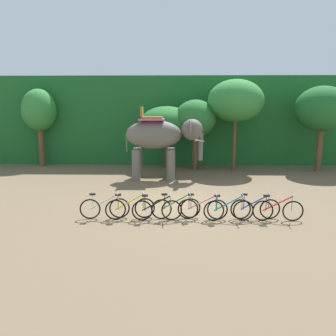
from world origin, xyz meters
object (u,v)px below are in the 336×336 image
bike_white (105,208)px  bike_green (176,208)px  tree_center (322,109)px  elephant (160,137)px  bike_yellow (130,208)px  bike_black (157,209)px  bike_pink (202,208)px  bike_red (278,210)px  bike_blue (255,208)px  tree_right (195,119)px  tree_center_right (236,101)px  tree_far_right (39,111)px  bike_teal (228,210)px  tree_far_left (167,123)px

bike_white → bike_green: size_ratio=1.00×
tree_center → bike_green: 12.64m
elephant → bike_yellow: elephant is taller
bike_yellow → bike_green: bearing=2.2°
tree_center → bike_white: size_ratio=2.91×
bike_black → elephant: bearing=91.6°
elephant → bike_pink: bearing=-75.2°
bike_green → bike_red: size_ratio=0.99×
bike_pink → bike_red: same height
bike_blue → bike_red: bearing=-13.6°
tree_right → elephant: bearing=-125.3°
tree_right → bike_blue: tree_right is taller
bike_pink → tree_center_right: bearing=74.5°
tree_far_right → bike_teal: tree_far_right is taller
elephant → bike_blue: (3.54, -6.52, -1.82)m
tree_center → bike_black: 13.22m
bike_yellow → bike_green: same height
bike_black → bike_teal: bearing=0.6°
tree_center_right → tree_center: (4.93, -0.27, -0.47)m
bike_teal → bike_red: same height
tree_right → bike_white: bearing=-111.0°
tree_far_right → tree_center: tree_center is taller
bike_teal → bike_red: size_ratio=1.00×
bike_white → tree_right: bearing=69.0°
tree_center → bike_pink: (-7.48, -8.93, -3.24)m
bike_white → bike_teal: (4.22, -0.14, 0.00)m
tree_right → bike_green: bearing=-97.0°
bike_green → bike_teal: 1.78m
tree_center_right → bike_blue: tree_center_right is taller
bike_black → bike_pink: bearing=5.6°
bike_red → elephant: bearing=122.4°
bike_blue → tree_far_right: bearing=137.7°
elephant → bike_black: (0.18, -6.73, -1.82)m
bike_black → bike_red: bearing=0.6°
tree_far_right → tree_center_right: tree_center_right is taller
tree_center → bike_yellow: size_ratio=2.94×
tree_far_left → elephant: size_ratio=0.92×
bike_white → bike_red: 5.87m
tree_center_right → elephant: 5.37m
tree_far_right → bike_white: size_ratio=2.85×
tree_right → elephant: 3.52m
tree_far_left → bike_black: tree_far_left is taller
tree_far_left → bike_blue: size_ratio=2.22×
bike_yellow → bike_blue: size_ratio=0.98×
tree_center → bike_black: bearing=-134.9°
tree_center_right → bike_red: 10.02m
elephant → bike_teal: size_ratio=2.42×
bike_white → bike_green: 2.45m
tree_far_right → bike_yellow: bearing=-55.9°
tree_center_right → bike_red: (-0.04, -9.31, -3.71)m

